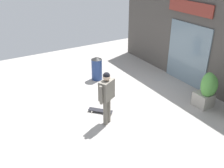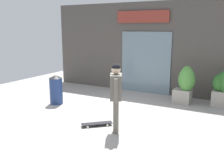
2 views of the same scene
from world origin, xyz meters
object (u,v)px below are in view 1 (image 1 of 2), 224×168
at_px(skateboarder, 107,93).
at_px(skateboard, 100,111).
at_px(planter_box_left, 207,89).
at_px(trash_bin, 97,68).

bearing_deg(skateboarder, skateboard, -36.72).
distance_m(skateboarder, planter_box_left, 3.31).
relative_size(skateboarder, trash_bin, 1.72).
distance_m(planter_box_left, trash_bin, 4.18).
xyz_separation_m(skateboard, trash_bin, (-2.20, 1.04, 0.41)).
height_order(skateboard, trash_bin, trash_bin).
height_order(skateboarder, planter_box_left, skateboarder).
relative_size(skateboard, planter_box_left, 0.56).
distance_m(skateboard, trash_bin, 2.47).
xyz_separation_m(skateboard, planter_box_left, (1.44, 3.09, 0.60)).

